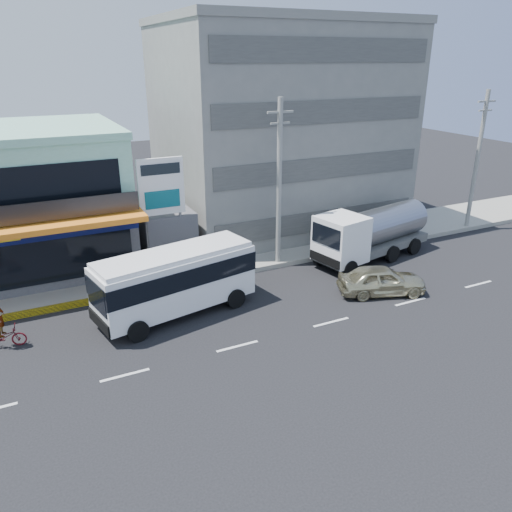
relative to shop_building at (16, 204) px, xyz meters
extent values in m
plane|color=black|center=(8.00, -13.95, -4.00)|extent=(120.00, 120.00, 0.00)
cube|color=gray|center=(13.00, -4.45, -3.85)|extent=(70.00, 5.00, 0.30)
cube|color=#414145|center=(0.00, 0.05, -2.00)|extent=(12.00, 10.00, 4.00)
cube|color=#98D8C1|center=(0.00, 0.05, 2.00)|extent=(12.00, 10.00, 4.00)
cube|color=orange|center=(0.00, -5.75, 0.15)|extent=(12.40, 1.80, 0.30)
cube|color=#0B1250|center=(0.00, -5.00, -0.40)|extent=(12.00, 0.12, 0.80)
cube|color=black|center=(0.00, -4.97, -1.90)|extent=(11.00, 0.06, 2.60)
cube|color=gray|center=(18.00, 1.05, 3.00)|extent=(16.00, 12.00, 14.00)
cube|color=#414145|center=(8.00, -1.95, -2.25)|extent=(3.00, 6.00, 3.50)
cylinder|color=slate|center=(8.00, -2.95, -0.42)|extent=(1.50, 1.50, 0.15)
cylinder|color=gray|center=(6.50, -4.75, -0.75)|extent=(0.16, 0.16, 6.50)
cylinder|color=gray|center=(8.50, -4.75, -0.75)|extent=(0.16, 0.16, 6.50)
cube|color=white|center=(7.50, -4.75, 1.30)|extent=(2.60, 0.18, 3.20)
cylinder|color=#999993|center=(14.00, -6.55, 1.00)|extent=(0.30, 0.30, 10.00)
cube|color=#999993|center=(14.00, -6.55, 5.20)|extent=(1.60, 0.12, 0.12)
cube|color=#999993|center=(14.00, -6.55, 4.60)|extent=(1.20, 0.10, 0.10)
cylinder|color=#999993|center=(30.00, -6.55, 1.00)|extent=(0.30, 0.30, 10.00)
cube|color=#999993|center=(30.00, -6.55, 5.20)|extent=(1.60, 0.12, 0.12)
cube|color=#999993|center=(30.00, -6.55, 4.60)|extent=(1.20, 0.10, 0.10)
cube|color=white|center=(6.54, -9.80, -2.19)|extent=(8.23, 4.00, 2.59)
cube|color=black|center=(6.54, -9.80, -1.68)|extent=(8.30, 4.07, 0.96)
cube|color=white|center=(6.54, -9.80, -0.78)|extent=(7.97, 3.74, 0.23)
cylinder|color=black|center=(4.14, -11.55, -3.49)|extent=(1.06, 0.51, 1.02)
cylinder|color=black|center=(3.64, -9.12, -3.49)|extent=(1.06, 0.51, 1.02)
cylinder|color=black|center=(9.44, -10.47, -3.49)|extent=(1.06, 0.51, 1.02)
cylinder|color=black|center=(8.95, -8.04, -3.49)|extent=(1.06, 0.51, 1.02)
imported|color=#C1B993|center=(17.22, -12.45, -3.20)|extent=(5.05, 3.32, 1.60)
cube|color=white|center=(17.10, -8.67, -2.04)|extent=(3.00, 3.00, 2.75)
cube|color=#595956|center=(20.00, -8.07, -3.15)|extent=(8.76, 4.00, 0.53)
cylinder|color=gray|center=(21.04, -7.85, -1.88)|extent=(6.25, 3.38, 2.22)
cylinder|color=black|center=(16.93, -9.94, -3.47)|extent=(1.10, 0.53, 1.06)
cylinder|color=black|center=(16.44, -7.56, -3.47)|extent=(1.10, 0.53, 1.06)
cylinder|color=black|center=(20.76, -9.15, -3.47)|extent=(1.10, 0.53, 1.06)
cylinder|color=black|center=(20.27, -6.77, -3.47)|extent=(1.10, 0.53, 1.06)
cylinder|color=black|center=(22.94, -8.70, -3.47)|extent=(1.10, 0.53, 1.06)
cylinder|color=black|center=(22.44, -6.32, -3.47)|extent=(1.10, 0.53, 1.06)
imported|color=#560C13|center=(-1.34, -9.48, -3.50)|extent=(1.98, 0.96, 0.99)
camera|label=1|loc=(0.39, -31.57, 8.06)|focal=35.00mm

